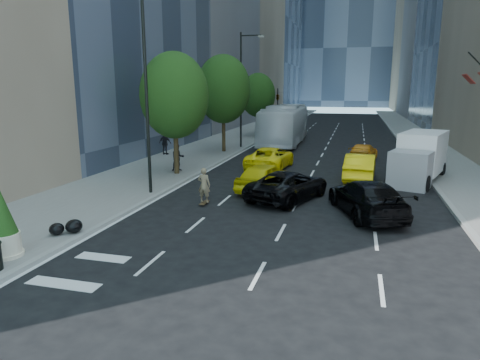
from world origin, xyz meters
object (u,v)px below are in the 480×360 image
(planter_shrub, at_px, (3,223))
(black_sedan_mercedes, at_px, (367,198))
(box_truck, at_px, (419,157))
(black_sedan_lincoln, at_px, (288,185))
(skateboarder, at_px, (204,187))
(city_bus, at_px, (285,125))

(planter_shrub, bearing_deg, black_sedan_mercedes, 36.09)
(box_truck, bearing_deg, black_sedan_mercedes, -92.10)
(black_sedan_lincoln, xyz_separation_m, planter_shrub, (-7.58, -10.00, 0.53))
(box_truck, xyz_separation_m, planter_shrub, (-14.37, -16.26, -0.21))
(skateboarder, bearing_deg, city_bus, -89.10)
(skateboarder, xyz_separation_m, box_truck, (10.49, 8.26, 0.62))
(skateboarder, distance_m, box_truck, 13.36)
(city_bus, bearing_deg, planter_shrub, -98.32)
(black_sedan_lincoln, height_order, city_bus, city_bus)
(box_truck, height_order, planter_shrub, box_truck)
(box_truck, bearing_deg, skateboarder, -122.87)
(black_sedan_mercedes, bearing_deg, black_sedan_lincoln, -45.40)
(black_sedan_lincoln, distance_m, box_truck, 9.26)
(city_bus, xyz_separation_m, box_truck, (10.49, -15.12, -0.44))
(city_bus, bearing_deg, black_sedan_mercedes, -73.56)
(box_truck, distance_m, planter_shrub, 21.70)
(black_sedan_lincoln, relative_size, box_truck, 0.81)
(black_sedan_lincoln, height_order, black_sedan_mercedes, black_sedan_mercedes)
(black_sedan_lincoln, height_order, planter_shrub, planter_shrub)
(black_sedan_lincoln, relative_size, black_sedan_mercedes, 0.97)
(black_sedan_lincoln, relative_size, city_bus, 0.38)
(skateboarder, xyz_separation_m, city_bus, (0.00, 23.38, 1.06))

